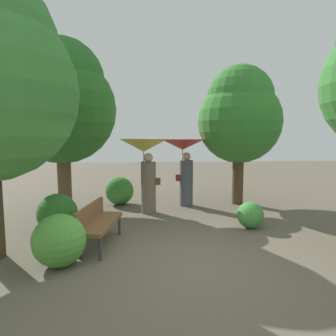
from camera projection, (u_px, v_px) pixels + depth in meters
name	position (u px, v px, depth m)	size (l,w,h in m)	color
ground_plane	(188.00, 263.00, 4.99)	(40.00, 40.00, 0.00)	brown
person_left	(145.00, 157.00, 8.10)	(1.36, 1.36, 2.09)	#6B5B4C
person_right	(184.00, 156.00, 8.98)	(1.34, 1.34, 2.07)	#474C56
park_bench	(98.00, 221.00, 5.70)	(0.74, 1.56, 0.83)	#38383D
tree_near_right	(239.00, 114.00, 9.10)	(2.60, 2.60, 4.36)	#4C3823
tree_mid_left	(61.00, 101.00, 8.17)	(3.04, 3.04, 4.90)	brown
bush_path_left	(250.00, 215.00, 6.86)	(0.62, 0.62, 0.62)	#428C3D
bush_path_right	(59.00, 240.00, 4.82)	(0.88, 0.88, 0.88)	#4C9338
bush_behind_bench	(120.00, 191.00, 9.22)	(0.89, 0.89, 0.89)	#387F33
bush_far_side	(57.00, 213.00, 6.52)	(0.88, 0.88, 0.88)	#2D6B28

